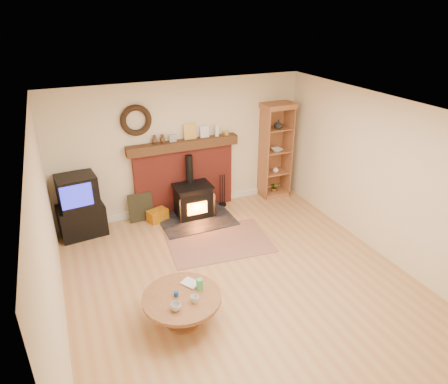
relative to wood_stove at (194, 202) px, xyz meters
name	(u,v)px	position (x,y,z in m)	size (l,w,h in m)	color
ground	(242,283)	(-0.04, -2.27, -0.32)	(5.50, 5.50, 0.00)	#B77F4C
room_shell	(240,177)	(-0.06, -2.17, 1.39)	(5.02, 5.52, 2.61)	beige
chimney_breast	(184,173)	(-0.04, 0.40, 0.48)	(2.20, 0.22, 1.78)	maroon
wood_stove	(194,202)	(0.00, 0.00, 0.00)	(1.40, 1.00, 1.23)	black
area_rug	(219,242)	(0.09, -1.07, -0.32)	(1.77, 1.22, 0.01)	brown
tv_unit	(80,207)	(-2.07, 0.20, 0.23)	(0.84, 0.63, 1.16)	black
curio_cabinet	(275,151)	(1.95, 0.29, 0.70)	(0.65, 0.47, 2.04)	brown
firelog_box	(158,215)	(-0.70, 0.13, -0.21)	(0.38, 0.23, 0.23)	#C7C00A
leaning_painting	(141,207)	(-0.98, 0.28, -0.04)	(0.47, 0.03, 0.56)	black
fire_tools	(222,200)	(0.72, 0.23, -0.19)	(0.16, 0.16, 0.70)	black
coffee_table	(182,301)	(-1.11, -2.70, 0.03)	(1.03, 1.03, 0.60)	brown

